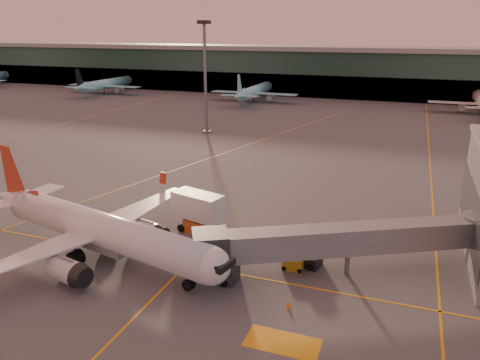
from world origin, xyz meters
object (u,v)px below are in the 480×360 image
(pushback_tug, at_px, (303,257))
(gpu_cart, at_px, (293,264))
(catering_truck, at_px, (198,210))
(main_airplane, at_px, (97,229))

(pushback_tug, bearing_deg, gpu_cart, -97.83)
(gpu_cart, bearing_deg, catering_truck, 157.71)
(gpu_cart, distance_m, pushback_tug, 1.74)
(main_airplane, height_order, catering_truck, main_airplane)
(catering_truck, bearing_deg, pushback_tug, -0.23)
(gpu_cart, bearing_deg, main_airplane, -167.08)
(main_airplane, xyz_separation_m, gpu_cart, (20.46, 4.86, -2.83))
(catering_truck, distance_m, gpu_cart, 14.45)
(pushback_tug, bearing_deg, main_airplane, -149.59)
(catering_truck, height_order, gpu_cart, catering_truck)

